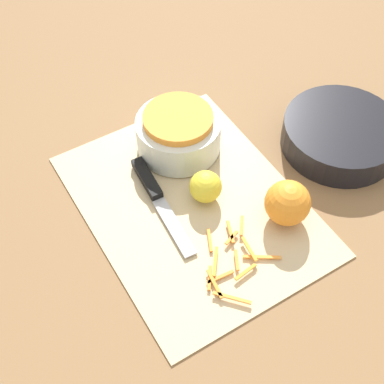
{
  "coord_description": "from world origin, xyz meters",
  "views": [
    {
      "loc": [
        0.46,
        -0.28,
        0.72
      ],
      "look_at": [
        0.0,
        0.0,
        0.04
      ],
      "focal_mm": 50.0,
      "sensor_mm": 36.0,
      "label": 1
    }
  ],
  "objects_px": {
    "bowl_speckled": "(178,132)",
    "bowl_dark": "(340,135)",
    "orange_left": "(288,203)",
    "knife": "(153,189)",
    "lemon": "(206,187)"
  },
  "relations": [
    {
      "from": "orange_left",
      "to": "bowl_dark",
      "type": "bearing_deg",
      "value": 113.8
    },
    {
      "from": "bowl_dark",
      "to": "orange_left",
      "type": "xyz_separation_m",
      "value": [
        0.08,
        -0.19,
        0.02
      ]
    },
    {
      "from": "bowl_dark",
      "to": "knife",
      "type": "height_order",
      "value": "bowl_dark"
    },
    {
      "from": "orange_left",
      "to": "lemon",
      "type": "relative_size",
      "value": 1.36
    },
    {
      "from": "bowl_speckled",
      "to": "orange_left",
      "type": "xyz_separation_m",
      "value": [
        0.22,
        0.07,
        -0.0
      ]
    },
    {
      "from": "knife",
      "to": "orange_left",
      "type": "relative_size",
      "value": 2.88
    },
    {
      "from": "bowl_speckled",
      "to": "bowl_dark",
      "type": "height_order",
      "value": "bowl_speckled"
    },
    {
      "from": "bowl_speckled",
      "to": "lemon",
      "type": "bearing_deg",
      "value": -9.28
    },
    {
      "from": "orange_left",
      "to": "lemon",
      "type": "distance_m",
      "value": 0.13
    },
    {
      "from": "bowl_speckled",
      "to": "bowl_dark",
      "type": "xyz_separation_m",
      "value": [
        0.14,
        0.25,
        -0.02
      ]
    },
    {
      "from": "bowl_speckled",
      "to": "knife",
      "type": "xyz_separation_m",
      "value": [
        0.07,
        -0.09,
        -0.03
      ]
    },
    {
      "from": "bowl_dark",
      "to": "lemon",
      "type": "height_order",
      "value": "lemon"
    },
    {
      "from": "lemon",
      "to": "orange_left",
      "type": "bearing_deg",
      "value": 41.66
    },
    {
      "from": "knife",
      "to": "bowl_speckled",
      "type": "bearing_deg",
      "value": 130.59
    },
    {
      "from": "bowl_dark",
      "to": "orange_left",
      "type": "height_order",
      "value": "orange_left"
    }
  ]
}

